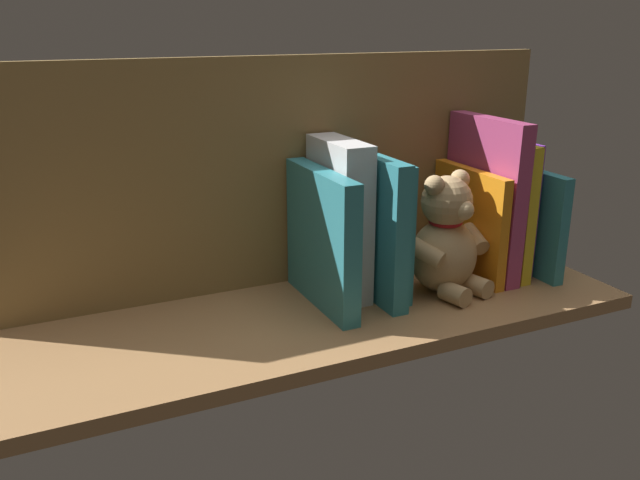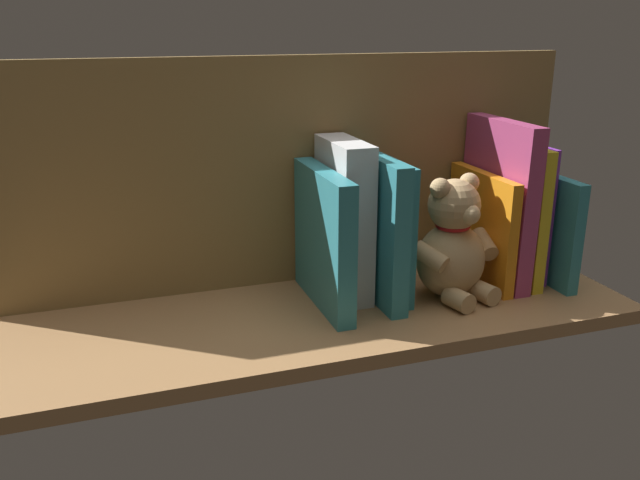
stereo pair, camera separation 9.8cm
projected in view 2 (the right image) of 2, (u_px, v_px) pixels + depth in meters
ground_plane at (320, 317)px, 101.95cm from camera, size 95.84×31.94×2.20cm
shelf_back_panel at (293, 173)px, 108.10cm from camera, size 95.84×1.50×36.89cm
book_0 at (538, 224)px, 113.07cm from camera, size 2.03×20.45×18.07cm
book_1 at (520, 209)px, 113.63cm from camera, size 1.86×15.89×22.77cm
book_2 at (511, 211)px, 111.82cm from camera, size 2.03×18.17×23.04cm
book_3 at (498, 202)px, 110.12cm from camera, size 3.22×18.62×26.89cm
book_4 at (481, 227)px, 110.59cm from camera, size 1.82×18.58×18.51cm
teddy_bear at (453, 245)px, 104.29cm from camera, size 15.43×14.27×19.55cm
book_5 at (388, 226)px, 105.65cm from camera, size 1.67×17.18×21.76cm
book_6 at (376, 228)px, 103.60cm from camera, size 2.75×19.57×22.66cm
dictionary_thick_white at (344, 219)px, 104.20cm from camera, size 4.91×14.36×24.78cm
book_7 at (324, 239)px, 100.75cm from camera, size 2.91×20.55×21.09cm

